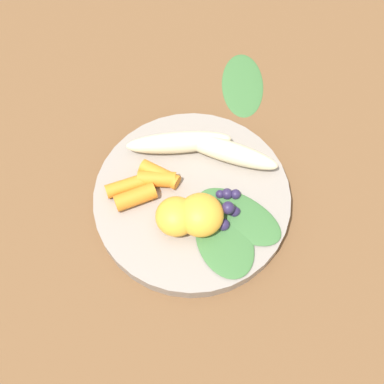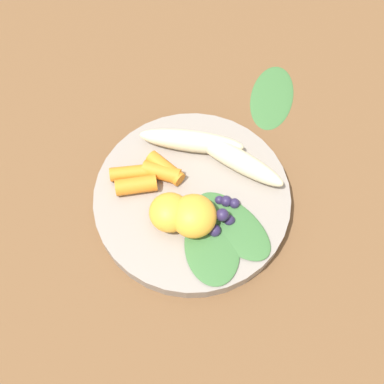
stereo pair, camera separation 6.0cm
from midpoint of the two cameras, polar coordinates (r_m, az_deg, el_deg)
The scene contains 15 objects.
ground_plane at distance 0.63m, azimuth 2.71°, elevation -1.56°, with size 2.40×2.40×0.00m, color brown.
bowl at distance 0.62m, azimuth 2.76°, elevation -1.14°, with size 0.24×0.24×0.02m, color gray.
banana_peeled_left at distance 0.63m, azimuth 2.66°, elevation 5.37°, with size 0.13×0.03×0.03m, color beige.
banana_peeled_right at distance 0.63m, azimuth 7.64°, elevation 3.36°, with size 0.13×0.03×0.03m, color beige.
orange_segment_near at distance 0.58m, azimuth 3.16°, elevation -2.97°, with size 0.05×0.05×0.04m, color #F4A833.
orange_segment_far at distance 0.58m, azimuth 0.47°, elevation -2.57°, with size 0.05×0.05×0.04m, color #F4A833.
carrot_front at distance 0.62m, azimuth -0.20°, elevation 2.35°, with size 0.02×0.02×0.05m, color orange.
carrot_mid_left at distance 0.62m, azimuth -0.63°, elevation 1.92°, with size 0.02×0.02×0.05m, color orange.
carrot_mid_right at distance 0.62m, azimuth -3.53°, elevation 1.91°, with size 0.02×0.02×0.06m, color orange.
carrot_rear at distance 0.61m, azimuth -3.38°, elevation 0.46°, with size 0.02×0.02×0.05m, color orange.
blueberry_pile at distance 0.60m, azimuth 6.18°, elevation -2.74°, with size 0.06×0.04×0.03m.
coconut_shred_patch at distance 0.60m, azimuth 4.46°, elevation -2.88°, with size 0.04×0.04×0.00m, color white.
kale_leaf_left at distance 0.59m, azimuth 5.18°, elevation -6.42°, with size 0.09×0.06×0.01m, color #3D7038.
kale_leaf_right at distance 0.60m, azimuth 7.38°, elevation -4.02°, with size 0.11×0.05×0.01m, color #3D7038.
kale_leaf_stray at distance 0.72m, azimuth 11.24°, elevation 10.10°, with size 0.11×0.06×0.01m, color #3D7038.
Camera 2 is at (-0.25, -0.07, 0.58)m, focal length 48.31 mm.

